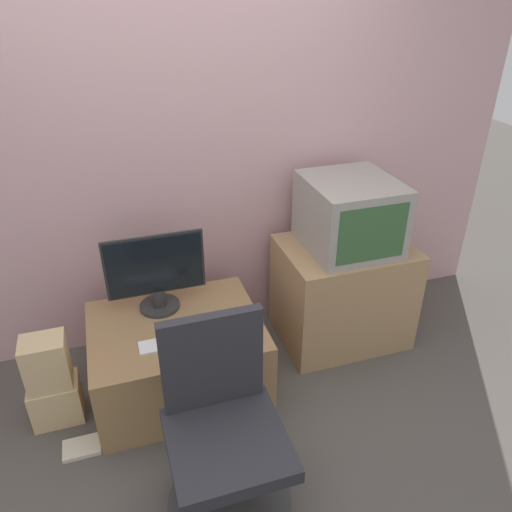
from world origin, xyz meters
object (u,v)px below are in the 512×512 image
office_chair (224,436)px  cardboard_box_lower (57,400)px  mouse (207,336)px  book (82,447)px  keyboard (169,343)px  main_monitor (156,273)px  crt_tv (350,214)px

office_chair → cardboard_box_lower: office_chair is taller
mouse → office_chair: office_chair is taller
book → keyboard: bearing=15.3°
mouse → office_chair: size_ratio=0.06×
mouse → office_chair: (-0.07, -0.58, -0.10)m
cardboard_box_lower → main_monitor: bearing=19.7°
mouse → crt_tv: size_ratio=0.11×
keyboard → cardboard_box_lower: (-0.62, 0.13, -0.34)m
office_chair → keyboard: bearing=103.1°
main_monitor → book: 0.99m
main_monitor → keyboard: bearing=-90.9°
main_monitor → book: size_ratio=2.91×
cardboard_box_lower → book: size_ratio=1.36×
crt_tv → book: crt_tv is taller
keyboard → book: bearing=-164.7°
cardboard_box_lower → book: cardboard_box_lower is taller
cardboard_box_lower → keyboard: bearing=-11.4°
mouse → cardboard_box_lower: mouse is taller
mouse → book: bearing=-170.5°
crt_tv → office_chair: 1.48m
main_monitor → office_chair: 1.01m
book → crt_tv: bearing=15.3°
main_monitor → office_chair: size_ratio=0.60×
keyboard → cardboard_box_lower: bearing=168.6°
main_monitor → mouse: main_monitor is taller
keyboard → mouse: (0.21, -0.02, 0.01)m
keyboard → crt_tv: (1.18, 0.32, 0.43)m
main_monitor → crt_tv: (1.17, -0.03, 0.21)m
main_monitor → keyboard: (-0.01, -0.35, -0.23)m
keyboard → office_chair: size_ratio=0.33×
mouse → cardboard_box_lower: bearing=170.0°
main_monitor → crt_tv: 1.19m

